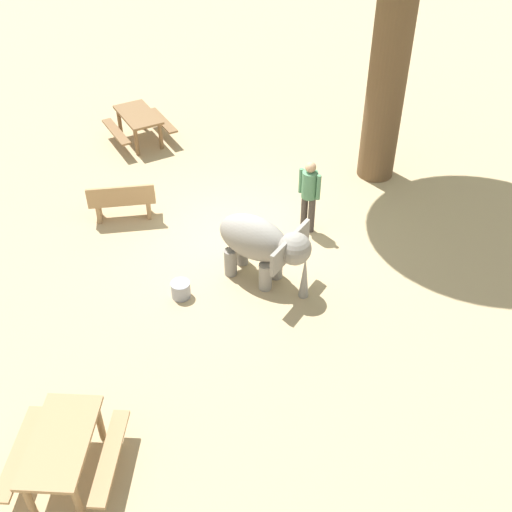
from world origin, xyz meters
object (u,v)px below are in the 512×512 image
object	(u,v)px
picnic_table_near	(139,121)
feed_bucket	(181,290)
person_handler	(309,191)
wooden_bench	(122,201)
picnic_table_far	(63,448)
elephant	(262,243)

from	to	relation	value
picnic_table_near	feed_bucket	world-z (taller)	picnic_table_near
feed_bucket	picnic_table_near	bearing A→B (deg)	-86.92
person_handler	wooden_bench	bearing A→B (deg)	-58.26
person_handler	picnic_table_far	distance (m)	6.82
elephant	person_handler	bearing A→B (deg)	91.22
person_handler	feed_bucket	size ratio (longest dim) A/B	4.50
wooden_bench	feed_bucket	xyz separation A→B (m)	(-0.90, 2.70, -0.31)
picnic_table_near	picnic_table_far	xyz separation A→B (m)	(1.62, 9.41, 0.00)
elephant	wooden_bench	xyz separation A→B (m)	(2.48, -2.53, -0.38)
person_handler	picnic_table_near	bearing A→B (deg)	-96.15
picnic_table_near	picnic_table_far	size ratio (longest dim) A/B	1.02
person_handler	picnic_table_near	xyz separation A→B (m)	(3.16, -4.56, -0.36)
elephant	picnic_table_near	world-z (taller)	elephant
elephant	feed_bucket	bearing A→B (deg)	-129.44
picnic_table_near	feed_bucket	bearing A→B (deg)	-14.42
wooden_bench	picnic_table_far	world-z (taller)	wooden_bench
person_handler	wooden_bench	distance (m)	3.95
wooden_bench	person_handler	bearing A→B (deg)	-13.85
person_handler	feed_bucket	world-z (taller)	person_handler
wooden_bench	picnic_table_near	xyz separation A→B (m)	(-0.58, -3.39, 0.12)
picnic_table_far	feed_bucket	xyz separation A→B (m)	(-1.95, -3.32, -0.43)
wooden_bench	feed_bucket	size ratio (longest dim) A/B	3.95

